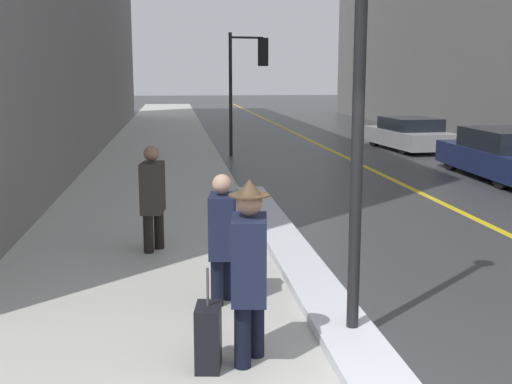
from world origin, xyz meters
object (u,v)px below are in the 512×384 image
(parked_car_silver, at_px, (409,134))
(pedestrian_in_fedora, at_px, (249,265))
(rolling_suitcase, at_px, (208,337))
(parked_car_navy, at_px, (504,155))
(traffic_light_near, at_px, (250,67))
(pedestrian_with_shoulder_bag, at_px, (153,193))
(lamp_post, at_px, (361,20))
(pedestrian_trailing, at_px, (222,233))

(parked_car_silver, bearing_deg, pedestrian_in_fedora, 150.33)
(rolling_suitcase, bearing_deg, parked_car_navy, 148.70)
(traffic_light_near, relative_size, pedestrian_with_shoulder_bag, 2.47)
(traffic_light_near, bearing_deg, pedestrian_in_fedora, -105.79)
(pedestrian_in_fedora, bearing_deg, rolling_suitcase, -69.76)
(lamp_post, bearing_deg, parked_car_silver, 67.67)
(traffic_light_near, bearing_deg, pedestrian_with_shoulder_bag, -112.73)
(pedestrian_trailing, xyz_separation_m, parked_car_navy, (7.84, 8.23, -0.24))
(pedestrian_with_shoulder_bag, relative_size, rolling_suitcase, 1.68)
(pedestrian_with_shoulder_bag, bearing_deg, lamp_post, 38.27)
(pedestrian_in_fedora, bearing_deg, parked_car_silver, 162.96)
(pedestrian_trailing, bearing_deg, pedestrian_with_shoulder_bag, -152.23)
(parked_car_navy, height_order, parked_car_silver, parked_car_navy)
(parked_car_silver, bearing_deg, pedestrian_trailing, 147.63)
(pedestrian_in_fedora, height_order, parked_car_silver, pedestrian_in_fedora)
(pedestrian_trailing, height_order, parked_car_silver, pedestrian_trailing)
(pedestrian_with_shoulder_bag, height_order, rolling_suitcase, pedestrian_with_shoulder_bag)
(traffic_light_near, relative_size, rolling_suitcase, 4.16)
(lamp_post, xyz_separation_m, pedestrian_with_shoulder_bag, (-2.07, 3.55, -2.23))
(pedestrian_with_shoulder_bag, bearing_deg, parked_car_navy, 131.90)
(lamp_post, relative_size, pedestrian_trailing, 3.45)
(lamp_post, relative_size, parked_car_navy, 1.07)
(pedestrian_trailing, distance_m, pedestrian_with_shoulder_bag, 2.53)
(traffic_light_near, height_order, parked_car_silver, traffic_light_near)
(traffic_light_near, bearing_deg, parked_car_navy, -53.44)
(parked_car_silver, bearing_deg, rolling_suitcase, 149.35)
(pedestrian_in_fedora, relative_size, parked_car_silver, 0.40)
(lamp_post, relative_size, pedestrian_with_shoulder_bag, 3.28)
(pedestrian_trailing, height_order, parked_car_navy, pedestrian_trailing)
(pedestrian_in_fedora, bearing_deg, pedestrian_trailing, -167.60)
(pedestrian_trailing, bearing_deg, lamp_post, 54.14)
(pedestrian_trailing, height_order, pedestrian_with_shoulder_bag, pedestrian_with_shoulder_bag)
(pedestrian_with_shoulder_bag, distance_m, parked_car_navy, 10.49)
(lamp_post, height_order, traffic_light_near, lamp_post)
(pedestrian_in_fedora, relative_size, rolling_suitcase, 1.81)
(pedestrian_in_fedora, bearing_deg, pedestrian_with_shoulder_bag, -158.17)
(lamp_post, bearing_deg, traffic_light_near, 87.08)
(pedestrian_with_shoulder_bag, bearing_deg, rolling_suitcase, 16.35)
(pedestrian_trailing, xyz_separation_m, rolling_suitcase, (-0.26, -1.68, -0.54))
(traffic_light_near, bearing_deg, pedestrian_trailing, -107.05)
(traffic_light_near, height_order, parked_car_navy, traffic_light_near)
(parked_car_navy, distance_m, rolling_suitcase, 12.80)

